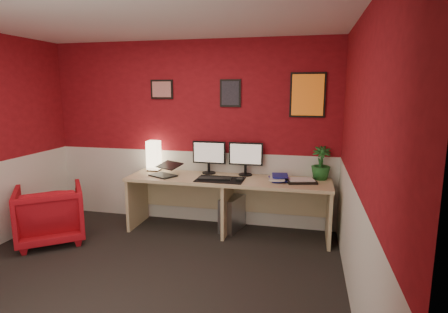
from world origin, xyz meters
The scene contains 24 objects.
ground centered at (0.00, 0.00, 0.00)m, with size 4.00×3.50×0.01m, color black.
ceiling centered at (0.00, 0.00, 2.50)m, with size 4.00×3.50×0.01m, color white.
wall_back centered at (0.00, 1.75, 1.25)m, with size 4.00×0.01×2.50m, color maroon.
wall_right centered at (2.00, 0.00, 1.25)m, with size 0.01×3.50×2.50m, color maroon.
wainscot_back centered at (0.00, 1.75, 0.50)m, with size 4.00×0.01×1.00m, color silver.
wainscot_right centered at (2.00, 0.00, 0.50)m, with size 0.01×3.50×1.00m, color silver.
desk centered at (0.60, 1.41, 0.36)m, with size 2.60×0.65×0.73m, color tan.
shoji_lamp centered at (-0.50, 1.62, 0.93)m, with size 0.16×0.16×0.40m, color #FFE5B2.
laptop centered at (-0.25, 1.33, 0.84)m, with size 0.33×0.23×0.22m, color black.
monitor_left centered at (0.29, 1.63, 1.02)m, with size 0.45×0.06×0.58m, color black.
monitor_right centered at (0.79, 1.63, 1.02)m, with size 0.45×0.06×0.58m, color black.
desk_mat centered at (0.52, 1.32, 0.73)m, with size 0.60×0.38×0.01m, color black.
keyboard centered at (0.45, 1.31, 0.74)m, with size 0.42×0.14×0.02m, color black.
mouse centered at (0.77, 1.30, 0.75)m, with size 0.06×0.10×0.03m, color black.
book_bottom centered at (1.14, 1.42, 0.74)m, with size 0.22×0.29×0.03m, color navy.
book_middle centered at (1.14, 1.38, 0.77)m, with size 0.19×0.26×0.02m, color silver.
book_top centered at (1.17, 1.43, 0.79)m, with size 0.19×0.26×0.02m, color navy.
zen_tray centered at (1.52, 1.41, 0.74)m, with size 0.35×0.25×0.03m, color black.
potted_plant centered at (1.75, 1.63, 0.94)m, with size 0.23×0.23×0.42m, color #19591E.
pc_tower centered at (0.64, 1.52, 0.23)m, with size 0.20×0.45×0.45m, color #99999E.
armchair centered at (-1.47, 0.65, 0.35)m, with size 0.74×0.76×0.70m, color #AF131D.
art_left centered at (-0.40, 1.74, 1.85)m, with size 0.32×0.02×0.26m, color red.
art_center centered at (0.56, 1.74, 1.80)m, with size 0.28×0.02×0.36m, color black.
art_right centered at (1.56, 1.74, 1.78)m, with size 0.44×0.02×0.56m, color orange.
Camera 1 is at (1.58, -2.99, 1.84)m, focal length 29.07 mm.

